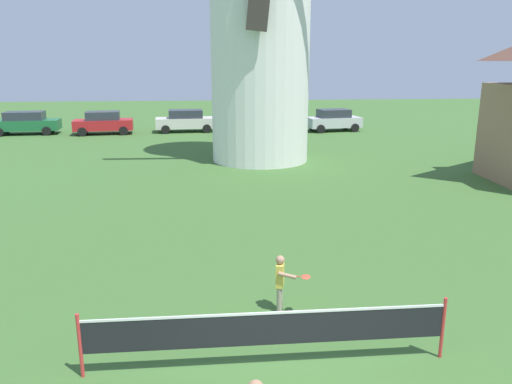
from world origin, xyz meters
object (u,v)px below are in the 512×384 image
(windmill, at_px, (260,10))
(parked_car_red, at_px, (103,122))
(tennis_net, at_px, (267,329))
(player_far, at_px, (281,280))
(parked_car_green, at_px, (25,123))
(parked_car_cream, at_px, (186,120))
(parked_car_blue, at_px, (263,121))
(parked_car_silver, at_px, (334,120))

(windmill, bearing_deg, parked_car_red, 133.58)
(tennis_net, bearing_deg, player_far, 75.24)
(parked_car_red, bearing_deg, parked_car_green, 176.04)
(player_far, distance_m, parked_car_cream, 27.06)
(parked_car_blue, bearing_deg, tennis_net, -95.87)
(player_far, relative_size, parked_car_red, 0.29)
(parked_car_green, xyz_separation_m, parked_car_silver, (21.55, -0.29, -0.00))
(parked_car_cream, height_order, parked_car_blue, same)
(parked_car_silver, bearing_deg, windmill, -121.42)
(parked_car_red, height_order, parked_car_cream, same)
(parked_car_red, bearing_deg, parked_car_silver, 0.26)
(windmill, relative_size, parked_car_green, 3.27)
(windmill, bearing_deg, player_far, -94.18)
(parked_car_green, bearing_deg, tennis_net, -64.57)
(parked_car_blue, bearing_deg, parked_car_cream, 171.16)
(windmill, xyz_separation_m, parked_car_green, (-15.18, 10.72, -6.44))
(parked_car_blue, relative_size, parked_car_silver, 1.05)
(tennis_net, distance_m, parked_car_blue, 28.05)
(windmill, xyz_separation_m, tennis_net, (-1.65, -17.74, -6.56))
(tennis_net, xyz_separation_m, parked_car_silver, (8.02, 28.16, 0.12))
(parked_car_cream, xyz_separation_m, parked_car_silver, (10.60, -0.58, -0.00))
(windmill, bearing_deg, parked_car_green, 144.78)
(player_far, bearing_deg, parked_car_silver, 74.03)
(tennis_net, height_order, parked_car_silver, parked_car_silver)
(parked_car_red, height_order, parked_car_silver, same)
(parked_car_cream, bearing_deg, tennis_net, -84.87)
(tennis_net, height_order, parked_car_red, parked_car_red)
(tennis_net, distance_m, parked_car_red, 29.26)
(player_far, xyz_separation_m, parked_car_silver, (7.53, 26.30, 0.13))
(parked_car_blue, distance_m, parked_car_silver, 5.16)
(parked_car_silver, bearing_deg, parked_car_green, 179.22)
(parked_car_cream, bearing_deg, parked_car_blue, -8.84)
(parked_car_red, relative_size, parked_car_silver, 1.02)
(windmill, xyz_separation_m, player_far, (-1.16, -15.88, -6.58))
(player_far, bearing_deg, tennis_net, -104.76)
(parked_car_red, distance_m, parked_car_blue, 11.07)
(tennis_net, distance_m, player_far, 1.93)
(player_far, xyz_separation_m, parked_car_red, (-8.69, 26.23, 0.14))
(tennis_net, height_order, parked_car_cream, parked_car_cream)
(windmill, relative_size, parked_car_red, 3.65)
(windmill, height_order, player_far, windmill)
(player_far, height_order, parked_car_green, parked_car_green)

